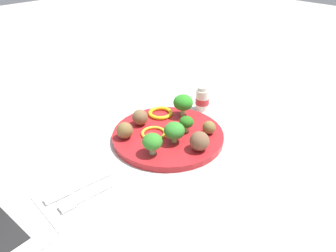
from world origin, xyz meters
name	(u,v)px	position (x,y,z in m)	size (l,w,h in m)	color
ground_plane	(168,138)	(0.00, 0.00, 0.00)	(4.00, 4.00, 0.00)	#B2B2AD
plate	(168,135)	(0.00, 0.00, 0.01)	(0.28, 0.28, 0.02)	red
broccoli_floret_center	(186,122)	(-0.04, 0.03, 0.04)	(0.04, 0.04, 0.04)	#9CC669
broccoli_floret_back_left	(174,131)	(0.02, 0.04, 0.05)	(0.05, 0.05, 0.05)	#9FBF68
broccoli_floret_front_left	(152,142)	(0.09, 0.04, 0.05)	(0.05, 0.05, 0.05)	#94C681
broccoli_floret_front_right	(183,103)	(-0.09, -0.03, 0.06)	(0.05, 0.05, 0.06)	#9BC973
meatball_back_left	(209,127)	(-0.07, 0.07, 0.03)	(0.03, 0.03, 0.03)	brown
meatball_center	(140,117)	(0.02, -0.08, 0.04)	(0.04, 0.04, 0.04)	brown
meatball_back_right	(125,130)	(0.09, -0.06, 0.04)	(0.04, 0.04, 0.04)	brown
meatball_near_rim	(201,140)	(0.00, 0.10, 0.04)	(0.05, 0.05, 0.05)	brown
pepper_ring_back_left	(160,113)	(-0.05, -0.08, 0.02)	(0.07, 0.07, 0.01)	yellow
pepper_ring_center	(154,133)	(0.03, -0.02, 0.02)	(0.06, 0.06, 0.01)	yellow
napkin	(84,193)	(0.26, 0.02, 0.00)	(0.17, 0.12, 0.01)	white
fork	(85,197)	(0.27, 0.04, 0.01)	(0.12, 0.03, 0.01)	silver
knife	(76,188)	(0.27, 0.00, 0.01)	(0.15, 0.03, 0.01)	silver
yogurt_bottle	(202,99)	(-0.18, -0.04, 0.03)	(0.04, 0.04, 0.07)	white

